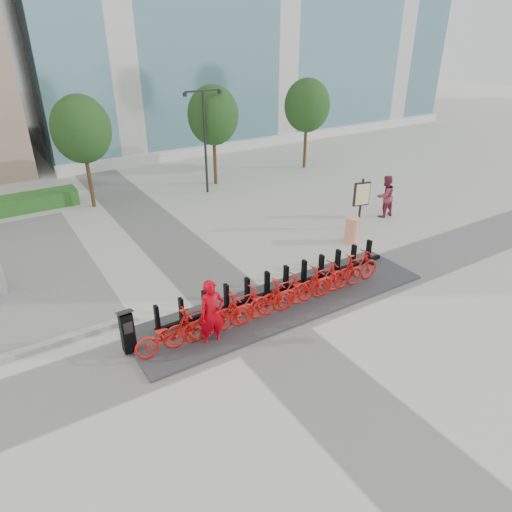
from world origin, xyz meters
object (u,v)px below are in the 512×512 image
pedestrian (385,196)px  construction_barrel (352,230)px  worker_red (212,314)px  map_sign (362,196)px  kiosk (127,331)px  bike_0 (170,334)px

pedestrian → construction_barrel: pedestrian is taller
worker_red → map_sign: (8.76, 3.70, 0.48)m
kiosk → worker_red: worker_red is taller
map_sign → worker_red: bearing=-143.3°
worker_red → map_sign: map_sign is taller
kiosk → pedestrian: 13.17m
pedestrian → kiosk: bearing=16.0°
kiosk → construction_barrel: 9.84m
bike_0 → construction_barrel: 9.07m
worker_red → construction_barrel: size_ratio=1.87×
pedestrian → map_sign: map_sign is taller
worker_red → construction_barrel: bearing=23.7°
map_sign → kiosk: bearing=-151.1°
kiosk → pedestrian: bearing=14.6°
kiosk → worker_red: size_ratio=0.67×
kiosk → map_sign: size_ratio=0.59×
bike_0 → pedestrian: 12.43m
pedestrian → map_sign: (-1.93, -0.47, 0.50)m
bike_0 → map_sign: size_ratio=0.88×
construction_barrel → map_sign: bearing=35.0°
worker_red → pedestrian: (10.69, 4.17, -0.02)m
worker_red → bike_0: bearing=169.2°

